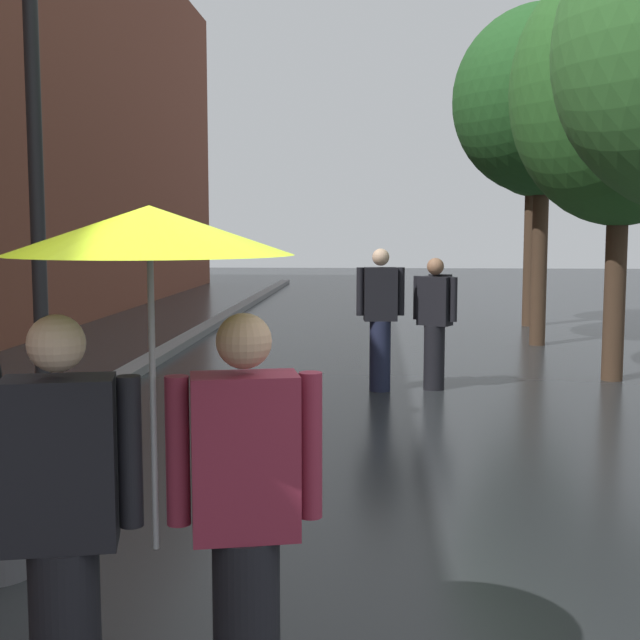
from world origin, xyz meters
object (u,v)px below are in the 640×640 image
Objects in this scene: street_tree_3 at (544,101)px; pedestrian_walking_far at (435,320)px; street_tree_4 at (534,127)px; couple_under_umbrella at (153,404)px; street_tree_2 at (622,92)px; pedestrian_walking_midground at (380,318)px; street_lamp_post at (35,157)px.

street_tree_3 is 3.48× the size of pedestrian_walking_far.
couple_under_umbrella is at bearing -105.15° from street_tree_4.
street_tree_3 is 12.56m from couple_under_umbrella.
pedestrian_walking_midground is at bearing -163.07° from street_tree_2.
pedestrian_walking_midground is at bearing 53.16° from street_lamp_post.
street_tree_4 is 3.13× the size of pedestrian_walking_midground.
street_lamp_post is (-1.90, 3.69, 1.21)m from couple_under_umbrella.
pedestrian_walking_midground is (-2.72, -4.33, -3.21)m from street_tree_3.
street_tree_2 reaches higher than pedestrian_walking_far.
street_lamp_post is at bearing -126.84° from pedestrian_walking_midground.
street_tree_4 is at bearing 82.68° from street_tree_3.
street_tree_3 is at bearing -97.32° from street_tree_4.
couple_under_umbrella is 1.27× the size of pedestrian_walking_far.
pedestrian_walking_midground is (-3.07, -0.93, -2.83)m from street_tree_2.
street_tree_4 is (0.38, 2.94, -0.09)m from street_tree_3.
street_lamp_post reaches higher than couple_under_umbrella.
street_tree_4 reaches higher than street_tree_2.
street_tree_4 is 8.49m from pedestrian_walking_midground.
street_tree_4 is at bearing 61.86° from street_lamp_post.
street_tree_3 reaches higher than pedestrian_walking_far.
street_lamp_post is 5.44m from pedestrian_walking_far.
street_lamp_post reaches higher than pedestrian_walking_far.
street_tree_2 is at bearing 64.67° from couple_under_umbrella.
street_tree_3 is 9.85m from street_lamp_post.
street_tree_2 reaches higher than couple_under_umbrella.
street_tree_4 is at bearing 89.74° from street_tree_2.
couple_under_umbrella is 0.47× the size of street_lamp_post.
pedestrian_walking_midground is at bearing 83.26° from couple_under_umbrella.
pedestrian_walking_far is (0.68, 0.15, -0.03)m from pedestrian_walking_midground.
couple_under_umbrella is (-3.97, -14.65, -2.66)m from street_tree_4.
street_tree_2 is 3.80m from pedestrian_walking_far.
street_tree_2 reaches higher than pedestrian_walking_midground.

